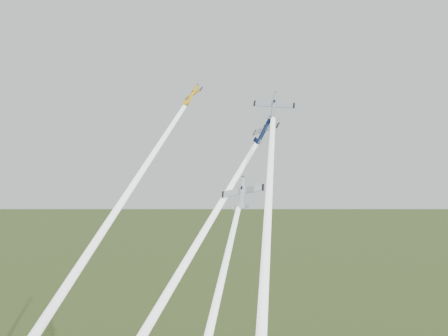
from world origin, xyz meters
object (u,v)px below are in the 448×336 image
plane_yellow (192,95)px  plane_silver_right (274,106)px  plane_silver_low (242,193)px  plane_navy (264,131)px

plane_yellow → plane_silver_right: 25.20m
plane_silver_right → plane_silver_low: 18.24m
plane_yellow → plane_navy: 21.71m
plane_yellow → plane_silver_low: size_ratio=0.85×
plane_yellow → plane_silver_low: 31.47m
plane_yellow → plane_silver_right: size_ratio=0.91×
plane_navy → plane_silver_low: (0.41, -9.68, -12.33)m
plane_yellow → plane_silver_low: bearing=-6.8°
plane_silver_right → plane_silver_low: (-3.87, -5.69, -16.89)m
plane_yellow → plane_navy: size_ratio=0.89×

